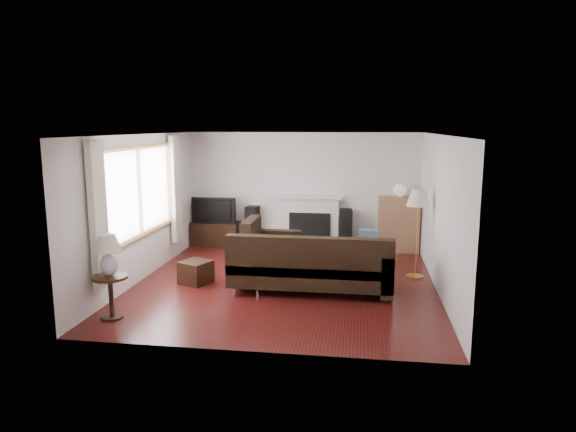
# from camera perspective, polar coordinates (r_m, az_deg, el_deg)

# --- Properties ---
(room) EXTENTS (5.10, 5.60, 2.54)m
(room) POSITION_cam_1_polar(r_m,az_deg,el_deg) (8.55, -0.29, 0.64)
(room) COLOR #4A1210
(room) RESTS_ON ground
(window) EXTENTS (0.12, 2.74, 1.54)m
(window) POSITION_cam_1_polar(r_m,az_deg,el_deg) (9.01, -16.10, 2.66)
(window) COLOR brown
(window) RESTS_ON room
(curtain_near) EXTENTS (0.10, 0.35, 2.10)m
(curtain_near) POSITION_cam_1_polar(r_m,az_deg,el_deg) (7.67, -20.34, 0.04)
(curtain_near) COLOR #EDEACF
(curtain_near) RESTS_ON room
(curtain_far) EXTENTS (0.10, 0.35, 2.10)m
(curtain_far) POSITION_cam_1_polar(r_m,az_deg,el_deg) (10.41, -12.39, 2.93)
(curtain_far) COLOR #EDEACF
(curtain_far) RESTS_ON room
(fireplace) EXTENTS (1.40, 0.26, 1.15)m
(fireplace) POSITION_cam_1_polar(r_m,az_deg,el_deg) (11.23, 2.46, -0.59)
(fireplace) COLOR white
(fireplace) RESTS_ON room
(tv_stand) EXTENTS (1.06, 0.48, 0.53)m
(tv_stand) POSITION_cam_1_polar(r_m,az_deg,el_deg) (11.54, -8.03, -1.97)
(tv_stand) COLOR black
(tv_stand) RESTS_ON ground
(television) EXTENTS (0.98, 0.13, 0.57)m
(television) POSITION_cam_1_polar(r_m,az_deg,el_deg) (11.44, -8.10, 0.71)
(television) COLOR black
(television) RESTS_ON tv_stand
(speaker_left) EXTENTS (0.29, 0.34, 0.89)m
(speaker_left) POSITION_cam_1_polar(r_m,az_deg,el_deg) (11.36, -3.96, -1.13)
(speaker_left) COLOR black
(speaker_left) RESTS_ON ground
(speaker_right) EXTENTS (0.28, 0.32, 0.88)m
(speaker_right) POSITION_cam_1_polar(r_m,az_deg,el_deg) (11.12, 6.46, -1.47)
(speaker_right) COLOR black
(speaker_right) RESTS_ON ground
(bookshelf) EXTENTS (0.85, 0.40, 1.17)m
(bookshelf) POSITION_cam_1_polar(r_m,az_deg,el_deg) (11.09, 12.19, -0.90)
(bookshelf) COLOR #9B6948
(bookshelf) RESTS_ON ground
(globe_lamp) EXTENTS (0.27, 0.27, 0.27)m
(globe_lamp) POSITION_cam_1_polar(r_m,az_deg,el_deg) (10.98, 12.33, 2.80)
(globe_lamp) COLOR white
(globe_lamp) RESTS_ON bookshelf
(sectional_sofa) EXTENTS (2.81, 2.05, 0.91)m
(sectional_sofa) POSITION_cam_1_polar(r_m,az_deg,el_deg) (8.31, 2.58, -5.28)
(sectional_sofa) COLOR black
(sectional_sofa) RESTS_ON ground
(coffee_table) EXTENTS (1.20, 0.93, 0.41)m
(coffee_table) POSITION_cam_1_polar(r_m,az_deg,el_deg) (9.90, 4.01, -4.25)
(coffee_table) COLOR #896241
(coffee_table) RESTS_ON ground
(footstool) EXTENTS (0.59, 0.59, 0.38)m
(footstool) POSITION_cam_1_polar(r_m,az_deg,el_deg) (8.90, -10.21, -6.15)
(footstool) COLOR black
(footstool) RESTS_ON ground
(floor_lamp) EXTENTS (0.48, 0.48, 1.56)m
(floor_lamp) POSITION_cam_1_polar(r_m,az_deg,el_deg) (9.22, 14.10, -1.94)
(floor_lamp) COLOR #C28F43
(floor_lamp) RESTS_ON ground
(side_table) EXTENTS (0.49, 0.49, 0.61)m
(side_table) POSITION_cam_1_polar(r_m,az_deg,el_deg) (7.59, -19.07, -8.51)
(side_table) COLOR black
(side_table) RESTS_ON ground
(table_lamp) EXTENTS (0.35, 0.35, 0.57)m
(table_lamp) POSITION_cam_1_polar(r_m,az_deg,el_deg) (7.43, -19.33, -4.18)
(table_lamp) COLOR silver
(table_lamp) RESTS_ON side_table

